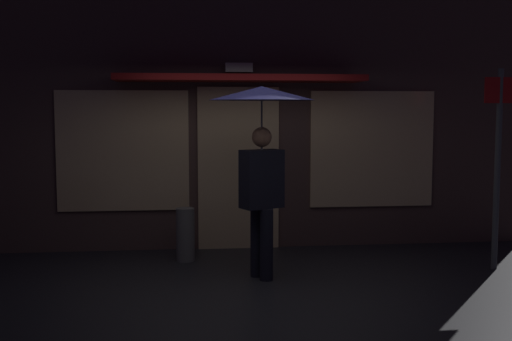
% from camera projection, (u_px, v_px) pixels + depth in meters
% --- Properties ---
extents(ground_plane, '(18.00, 18.00, 0.00)m').
position_uv_depth(ground_plane, '(256.00, 294.00, 6.57)').
color(ground_plane, '#26262B').
extents(building_facade, '(8.23, 1.00, 4.08)m').
position_uv_depth(building_facade, '(238.00, 101.00, 8.68)').
color(building_facade, brown).
rests_on(building_facade, ground).
extents(person_with_umbrella, '(1.17, 1.17, 2.15)m').
position_uv_depth(person_with_umbrella, '(262.00, 131.00, 7.01)').
color(person_with_umbrella, black).
rests_on(person_with_umbrella, ground).
extents(street_sign_post, '(0.40, 0.07, 2.37)m').
position_uv_depth(street_sign_post, '(498.00, 157.00, 7.46)').
color(street_sign_post, '#595B60').
rests_on(street_sign_post, ground).
extents(sidewalk_bollard, '(0.23, 0.23, 0.67)m').
position_uv_depth(sidewalk_bollard, '(185.00, 235.00, 7.95)').
color(sidewalk_bollard, slate).
rests_on(sidewalk_bollard, ground).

